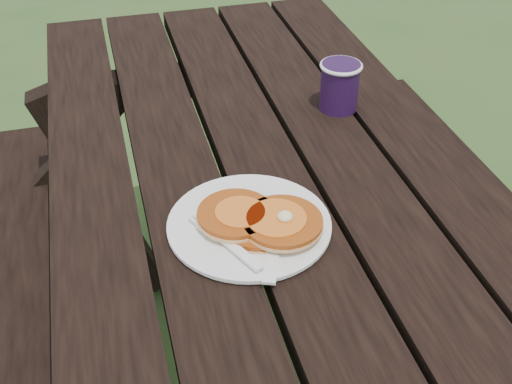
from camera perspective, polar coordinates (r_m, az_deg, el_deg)
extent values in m
cube|color=black|center=(1.06, 2.58, -2.44)|extent=(0.75, 1.80, 0.04)
cylinder|color=white|center=(1.01, -0.61, -2.98)|extent=(0.27, 0.27, 0.01)
cylinder|color=#AD4B13|center=(1.00, 0.19, -2.91)|extent=(0.12, 0.12, 0.01)
cylinder|color=#AD4B13|center=(1.00, -1.84, -2.00)|extent=(0.12, 0.12, 0.01)
cylinder|color=#AD4B13|center=(0.98, 2.36, -2.69)|extent=(0.12, 0.12, 0.01)
cylinder|color=#CA5F1C|center=(0.98, 1.82, -2.28)|extent=(0.09, 0.09, 0.00)
ellipsoid|color=#F4E59E|center=(0.98, 2.60, -2.18)|extent=(0.02, 0.02, 0.01)
cube|color=white|center=(0.97, 1.63, -4.40)|extent=(0.08, 0.18, 0.00)
cylinder|color=#230E34|center=(1.31, 7.43, 9.29)|extent=(0.08, 0.08, 0.10)
torus|color=white|center=(1.29, 7.59, 11.07)|extent=(0.09, 0.09, 0.01)
cylinder|color=black|center=(1.30, 7.59, 10.99)|extent=(0.07, 0.07, 0.01)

